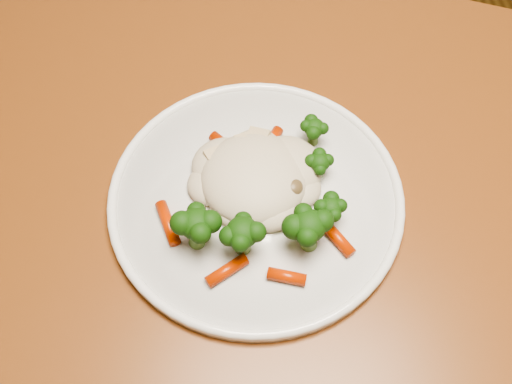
# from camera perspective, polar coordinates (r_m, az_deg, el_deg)

# --- Properties ---
(dining_table) EXTENTS (1.29, 1.11, 0.75)m
(dining_table) POSITION_cam_1_polar(r_m,az_deg,el_deg) (0.78, -3.40, -3.50)
(dining_table) COLOR brown
(dining_table) RESTS_ON ground
(plate) EXTENTS (0.30, 0.30, 0.01)m
(plate) POSITION_cam_1_polar(r_m,az_deg,el_deg) (0.66, -0.00, -0.66)
(plate) COLOR white
(plate) RESTS_ON dining_table
(meal) EXTENTS (0.19, 0.19, 0.05)m
(meal) POSITION_cam_1_polar(r_m,az_deg,el_deg) (0.63, 0.34, 0.26)
(meal) COLOR beige
(meal) RESTS_ON plate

